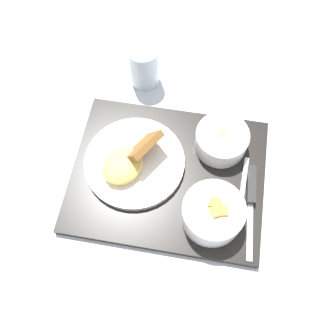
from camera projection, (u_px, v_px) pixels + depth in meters
ground_plane at (168, 177)px, 0.78m from camera, size 4.00×4.00×0.00m
serving_tray at (168, 175)px, 0.77m from camera, size 0.46×0.38×0.02m
bowl_salad at (213, 213)px, 0.69m from camera, size 0.12×0.12×0.07m
bowl_soup at (222, 139)px, 0.76m from camera, size 0.11×0.11×0.05m
plate_main at (133, 161)px, 0.76m from camera, size 0.21×0.21×0.08m
knife at (251, 191)px, 0.74m from camera, size 0.06×0.20×0.02m
spoon at (241, 203)px, 0.73m from camera, size 0.04×0.16×0.01m
glass_water at (144, 67)px, 0.84m from camera, size 0.07×0.07×0.10m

